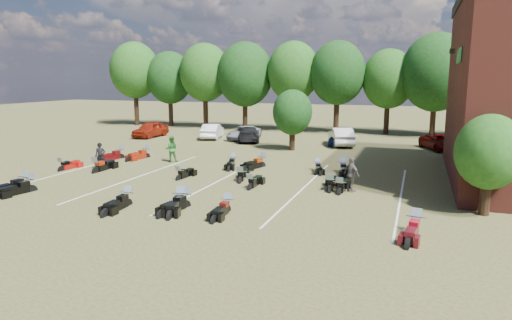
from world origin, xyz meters
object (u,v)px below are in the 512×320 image
at_px(person_grey, 351,175).
at_px(motorcycle_3, 127,206).
at_px(motorcycle_0, 24,190).
at_px(motorcycle_7, 62,171).
at_px(person_black, 100,156).
at_px(motorcycle_14, 121,158).
at_px(car_0, 150,129).
at_px(person_green, 171,149).
at_px(car_4, 342,137).

height_order(person_grey, motorcycle_3, person_grey).
bearing_deg(motorcycle_0, motorcycle_7, 113.78).
distance_m(person_black, motorcycle_14, 4.30).
bearing_deg(motorcycle_0, car_0, 107.94).
xyz_separation_m(car_0, person_black, (6.05, -15.32, 0.11)).
relative_size(car_0, motorcycle_3, 1.94).
xyz_separation_m(person_grey, motorcycle_14, (-17.36, 4.38, -0.92)).
xyz_separation_m(person_green, motorcycle_3, (3.72, -10.52, -0.92)).
bearing_deg(motorcycle_3, motorcycle_0, 170.99).
xyz_separation_m(car_0, person_grey, (22.02, -15.73, 0.14)).
bearing_deg(person_grey, motorcycle_3, 71.38).
bearing_deg(person_black, motorcycle_7, 177.84).
bearing_deg(person_green, motorcycle_14, -24.68).
height_order(motorcycle_0, motorcycle_14, motorcycle_0).
height_order(person_black, motorcycle_7, person_black).
bearing_deg(motorcycle_14, motorcycle_0, -73.19).
relative_size(car_4, person_grey, 2.30).
height_order(car_0, motorcycle_0, car_0).
bearing_deg(person_black, person_green, 25.34).
bearing_deg(car_0, motorcycle_3, -58.10).
distance_m(car_4, person_green, 15.86).
xyz_separation_m(car_0, person_green, (8.92, -11.32, 0.14)).
height_order(person_black, motorcycle_0, person_black).
bearing_deg(motorcycle_0, motorcycle_3, -3.42).
bearing_deg(motorcycle_14, person_green, 11.18).
bearing_deg(person_green, motorcycle_0, 46.55).
distance_m(car_0, person_green, 14.41).
height_order(motorcycle_3, motorcycle_7, motorcycle_3).
bearing_deg(person_grey, motorcycle_7, 40.44).
distance_m(person_black, motorcycle_0, 5.83).
bearing_deg(car_0, car_4, 5.00).
xyz_separation_m(motorcycle_7, motorcycle_14, (0.76, 5.07, 0.00)).
height_order(motorcycle_7, motorcycle_14, motorcycle_14).
height_order(motorcycle_3, motorcycle_14, motorcycle_14).
height_order(person_green, motorcycle_7, person_green).
height_order(person_green, motorcycle_14, person_green).
bearing_deg(person_green, car_4, -153.82).
bearing_deg(car_4, car_0, -172.88).
bearing_deg(person_grey, person_black, 36.81).
bearing_deg(motorcycle_0, car_4, 62.07).
relative_size(car_0, person_grey, 2.48).
bearing_deg(motorcycle_14, car_4, 51.94).
distance_m(car_0, motorcycle_3, 25.25).
distance_m(person_black, person_green, 4.92).
distance_m(motorcycle_0, motorcycle_7, 4.98).
bearing_deg(car_0, person_grey, -33.69).
relative_size(motorcycle_0, motorcycle_3, 1.07).
xyz_separation_m(person_black, person_grey, (15.97, -0.40, 0.03)).
distance_m(motorcycle_0, motorcycle_14, 9.78).
xyz_separation_m(car_0, car_4, (18.86, 1.04, -0.06)).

